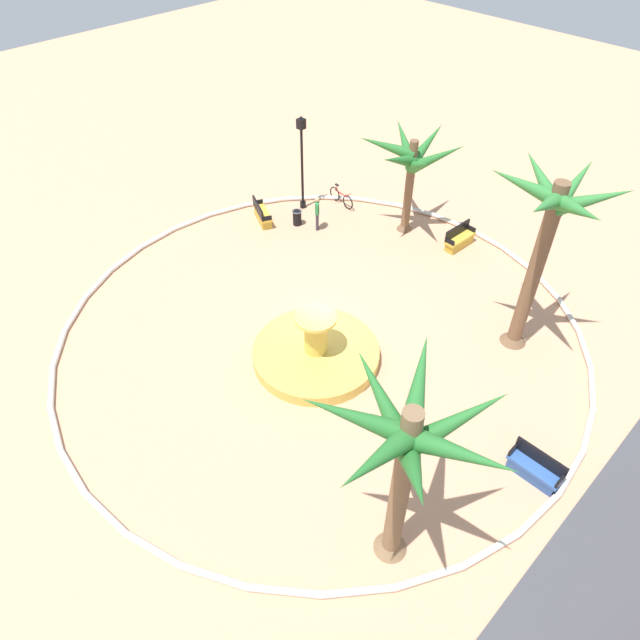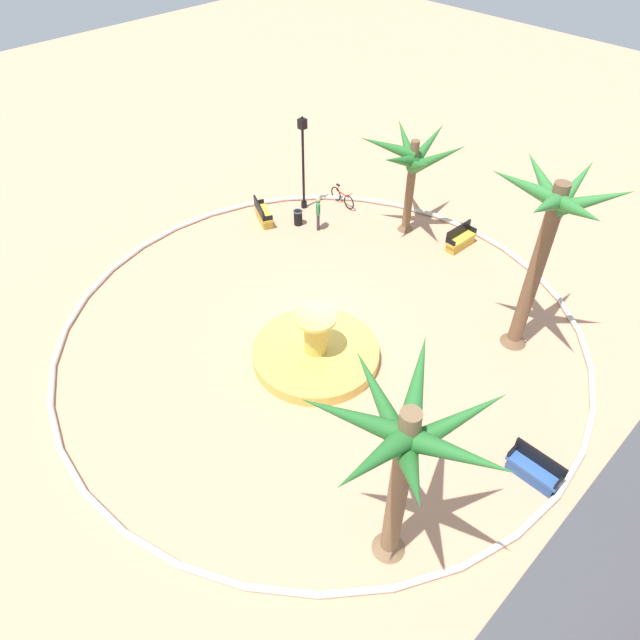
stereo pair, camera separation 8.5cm
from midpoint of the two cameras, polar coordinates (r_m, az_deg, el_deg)
name	(u,v)px [view 2 (the right image)]	position (r m, az deg, el deg)	size (l,w,h in m)	color
ground_plane	(322,332)	(21.53, 0.28, -1.25)	(80.00, 80.00, 0.00)	tan
plaza_curb	(322,331)	(21.47, 0.28, -1.05)	(19.39, 19.39, 0.20)	silver
fountain	(316,352)	(20.39, -0.30, -3.21)	(4.49, 4.49, 2.02)	gold
palm_tree_near_fountain	(413,160)	(25.47, 9.25, 15.36)	(4.60, 4.08, 4.60)	brown
palm_tree_by_curb	(549,228)	(19.39, 21.85, 8.46)	(4.26, 4.05, 6.79)	brown
palm_tree_mid_plaza	(404,449)	(12.75, 8.53, -12.55)	(4.56, 4.56, 6.04)	brown
bench_east	(263,215)	(27.44, -5.56, 10.32)	(1.13, 1.66, 1.00)	gold
bench_west	(460,240)	(26.34, 13.80, 7.68)	(1.62, 0.58, 1.00)	gold
bench_north	(533,471)	(18.42, 20.52, -13.79)	(0.51, 1.60, 1.00)	#335BA8
lamppost	(303,156)	(27.26, -1.60, 15.91)	(0.32, 0.32, 4.58)	black
trash_bin	(298,217)	(27.10, -2.10, 10.15)	(0.46, 0.46, 0.73)	black
bicycle_red_frame	(342,197)	(28.60, 2.31, 12.03)	(0.44, 1.71, 0.94)	black
person_cyclist_helmet	(318,212)	(26.46, -0.09, 10.70)	(0.40, 0.40, 1.66)	#33333D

